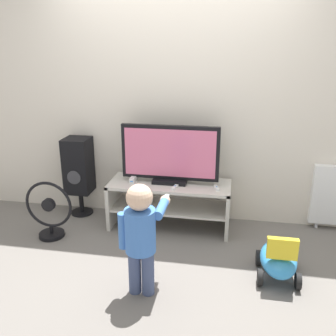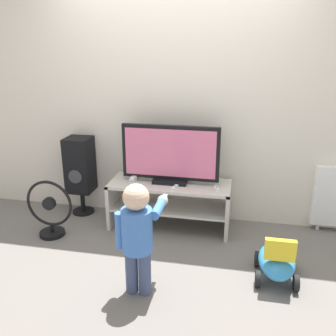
% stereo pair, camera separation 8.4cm
% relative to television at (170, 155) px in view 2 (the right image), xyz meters
% --- Properties ---
extents(ground_plane, '(16.00, 16.00, 0.00)m').
position_rel_television_xyz_m(ground_plane, '(0.00, -0.26, -0.78)').
color(ground_plane, slate).
extents(wall_back, '(10.00, 0.06, 2.60)m').
position_rel_television_xyz_m(wall_back, '(0.00, 0.29, 0.52)').
color(wall_back, silver).
rests_on(wall_back, ground_plane).
extents(tv_stand, '(1.23, 0.47, 0.49)m').
position_rel_television_xyz_m(tv_stand, '(0.00, -0.02, -0.45)').
color(tv_stand, beige).
rests_on(tv_stand, ground_plane).
extents(television, '(0.98, 0.20, 0.59)m').
position_rel_television_xyz_m(television, '(0.00, 0.00, 0.00)').
color(television, black).
rests_on(television, tv_stand).
extents(game_console, '(0.05, 0.16, 0.05)m').
position_rel_television_xyz_m(game_console, '(-0.37, -0.04, -0.26)').
color(game_console, white).
rests_on(game_console, tv_stand).
extents(remote_primary, '(0.07, 0.13, 0.03)m').
position_rel_television_xyz_m(remote_primary, '(0.48, -0.10, -0.28)').
color(remote_primary, white).
rests_on(remote_primary, tv_stand).
extents(remote_secondary, '(0.06, 0.13, 0.03)m').
position_rel_television_xyz_m(remote_secondary, '(0.08, -0.15, -0.28)').
color(remote_secondary, white).
rests_on(remote_secondary, tv_stand).
extents(child, '(0.34, 0.50, 0.90)m').
position_rel_television_xyz_m(child, '(-0.02, -1.13, -0.25)').
color(child, '#3F4C72').
rests_on(child, ground_plane).
extents(speaker_tower, '(0.27, 0.28, 0.87)m').
position_rel_television_xyz_m(speaker_tower, '(-1.03, 0.11, -0.23)').
color(speaker_tower, black).
rests_on(speaker_tower, ground_plane).
extents(floor_fan, '(0.48, 0.25, 0.59)m').
position_rel_television_xyz_m(floor_fan, '(-1.12, -0.45, -0.52)').
color(floor_fan, black).
rests_on(floor_fan, ground_plane).
extents(ride_on_toy, '(0.33, 0.52, 0.43)m').
position_rel_television_xyz_m(ride_on_toy, '(1.03, -0.75, -0.61)').
color(ride_on_toy, '#338CD1').
rests_on(ride_on_toy, ground_plane).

